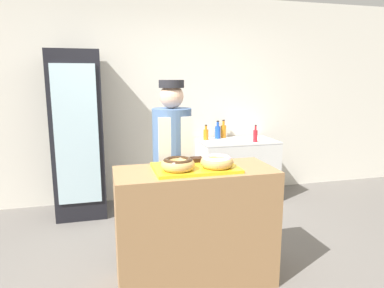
{
  "coord_description": "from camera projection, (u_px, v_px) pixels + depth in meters",
  "views": [
    {
      "loc": [
        -0.67,
        -2.47,
        1.63
      ],
      "look_at": [
        0.0,
        0.1,
        1.12
      ],
      "focal_mm": 32.0,
      "sensor_mm": 36.0,
      "label": 1
    }
  ],
  "objects": [
    {
      "name": "ground_plane",
      "position": [
        195.0,
        280.0,
        2.81
      ],
      "size": [
        14.0,
        14.0,
        0.0
      ],
      "primitive_type": "plane",
      "color": "#66605B"
    },
    {
      "name": "wall_back",
      "position": [
        154.0,
        100.0,
        4.59
      ],
      "size": [
        8.0,
        0.06,
        2.7
      ],
      "color": "silver",
      "rests_on": "ground_plane"
    },
    {
      "name": "display_counter",
      "position": [
        195.0,
        226.0,
        2.73
      ],
      "size": [
        1.24,
        0.54,
        0.94
      ],
      "color": "#997047",
      "rests_on": "ground_plane"
    },
    {
      "name": "serving_tray",
      "position": [
        195.0,
        168.0,
        2.64
      ],
      "size": [
        0.64,
        0.42,
        0.02
      ],
      "color": "yellow",
      "rests_on": "display_counter"
    },
    {
      "name": "donut_chocolate_glaze",
      "position": [
        178.0,
        164.0,
        2.52
      ],
      "size": [
        0.25,
        0.25,
        0.09
      ],
      "color": "tan",
      "rests_on": "serving_tray"
    },
    {
      "name": "donut_light_glaze",
      "position": [
        217.0,
        161.0,
        2.6
      ],
      "size": [
        0.25,
        0.25,
        0.09
      ],
      "color": "tan",
      "rests_on": "serving_tray"
    },
    {
      "name": "brownie_back_left",
      "position": [
        184.0,
        160.0,
        2.76
      ],
      "size": [
        0.09,
        0.09,
        0.03
      ],
      "color": "black",
      "rests_on": "serving_tray"
    },
    {
      "name": "brownie_back_right",
      "position": [
        197.0,
        159.0,
        2.78
      ],
      "size": [
        0.09,
        0.09,
        0.03
      ],
      "color": "black",
      "rests_on": "serving_tray"
    },
    {
      "name": "baker_person",
      "position": [
        172.0,
        165.0,
        3.12
      ],
      "size": [
        0.35,
        0.35,
        1.62
      ],
      "color": "#4C4C51",
      "rests_on": "ground_plane"
    },
    {
      "name": "beverage_fridge",
      "position": [
        79.0,
        135.0,
        4.06
      ],
      "size": [
        0.57,
        0.61,
        1.95
      ],
      "color": "black",
      "rests_on": "ground_plane"
    },
    {
      "name": "chest_freezer",
      "position": [
        237.0,
        169.0,
        4.67
      ],
      "size": [
        1.02,
        0.63,
        0.82
      ],
      "color": "silver",
      "rests_on": "ground_plane"
    },
    {
      "name": "bottle_orange",
      "position": [
        223.0,
        131.0,
        4.79
      ],
      "size": [
        0.08,
        0.08,
        0.25
      ],
      "color": "orange",
      "rests_on": "chest_freezer"
    },
    {
      "name": "bottle_blue",
      "position": [
        218.0,
        132.0,
        4.72
      ],
      "size": [
        0.08,
        0.08,
        0.25
      ],
      "color": "#1E4CB2",
      "rests_on": "chest_freezer"
    },
    {
      "name": "bottle_red",
      "position": [
        255.0,
        135.0,
        4.46
      ],
      "size": [
        0.06,
        0.06,
        0.22
      ],
      "color": "red",
      "rests_on": "chest_freezer"
    },
    {
      "name": "bottle_orange_b",
      "position": [
        206.0,
        134.0,
        4.61
      ],
      "size": [
        0.07,
        0.07,
        0.21
      ],
      "color": "orange",
      "rests_on": "chest_freezer"
    }
  ]
}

